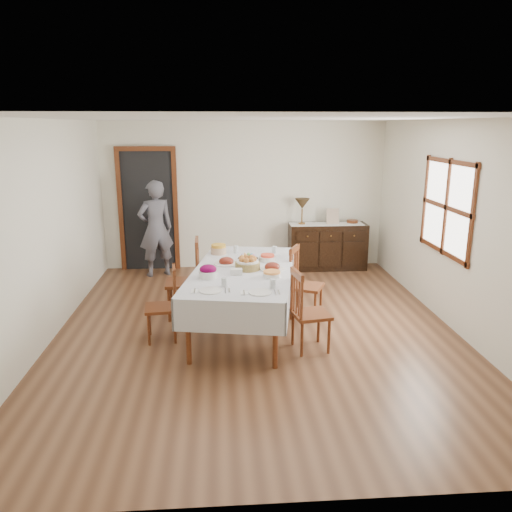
{
  "coord_description": "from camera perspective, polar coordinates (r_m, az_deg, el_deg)",
  "views": [
    {
      "loc": [
        -0.43,
        -5.87,
        2.53
      ],
      "look_at": [
        0.0,
        0.1,
        0.95
      ],
      "focal_mm": 35.0,
      "sensor_mm": 36.0,
      "label": 1
    }
  ],
  "objects": [
    {
      "name": "deco_bowl",
      "position": [
        9.09,
        10.96,
        3.89
      ],
      "size": [
        0.2,
        0.2,
        0.06
      ],
      "color": "#602C15",
      "rests_on": "sideboard"
    },
    {
      "name": "setting_left",
      "position": [
        5.42,
        -4.73,
        -3.63
      ],
      "size": [
        0.44,
        0.31,
        0.1
      ],
      "color": "white",
      "rests_on": "dining_table"
    },
    {
      "name": "person",
      "position": [
        8.63,
        -11.4,
        3.43
      ],
      "size": [
        0.64,
        0.53,
        1.75
      ],
      "primitive_type": "imported",
      "rotation": [
        0.0,
        0.0,
        3.54
      ],
      "color": "#565661",
      "rests_on": "ground"
    },
    {
      "name": "glass_far_a",
      "position": [
        6.92,
        -2.31,
        0.76
      ],
      "size": [
        0.07,
        0.07,
        0.1
      ],
      "color": "silver",
      "rests_on": "dining_table"
    },
    {
      "name": "beet_bowl",
      "position": [
        5.83,
        -5.49,
        -1.8
      ],
      "size": [
        0.22,
        0.22,
        0.16
      ],
      "color": "white",
      "rests_on": "dining_table"
    },
    {
      "name": "bread_basket",
      "position": [
        6.13,
        -0.97,
        -0.88
      ],
      "size": [
        0.31,
        0.31,
        0.17
      ],
      "color": "olive",
      "rests_on": "dining_table"
    },
    {
      "name": "egg_basket",
      "position": [
        6.49,
        -0.93,
        -0.32
      ],
      "size": [
        0.27,
        0.27,
        0.1
      ],
      "color": "black",
      "rests_on": "dining_table"
    },
    {
      "name": "ham_platter_b",
      "position": [
        6.14,
        1.87,
        -1.3
      ],
      "size": [
        0.3,
        0.3,
        0.11
      ],
      "color": "white",
      "rests_on": "dining_table"
    },
    {
      "name": "sideboard",
      "position": [
        9.05,
        8.15,
        1.11
      ],
      "size": [
        1.37,
        0.5,
        0.82
      ],
      "color": "black",
      "rests_on": "ground"
    },
    {
      "name": "chair_right_far",
      "position": [
        6.72,
        5.4,
        -2.97
      ],
      "size": [
        0.53,
        0.53,
        0.97
      ],
      "rotation": [
        0.0,
        0.0,
        1.14
      ],
      "color": "#602C15",
      "rests_on": "ground"
    },
    {
      "name": "table_lamp",
      "position": [
        8.79,
        5.31,
        5.89
      ],
      "size": [
        0.26,
        0.26,
        0.46
      ],
      "color": "brown",
      "rests_on": "sideboard"
    },
    {
      "name": "dining_table",
      "position": [
        6.19,
        -1.49,
        -2.34
      ],
      "size": [
        1.58,
        2.51,
        0.8
      ],
      "rotation": [
        0.0,
        0.0,
        -0.18
      ],
      "color": "silver",
      "rests_on": "ground"
    },
    {
      "name": "chair_left_far",
      "position": [
        6.74,
        -7.9,
        -2.51
      ],
      "size": [
        0.46,
        0.46,
        1.08
      ],
      "rotation": [
        0.0,
        0.0,
        -1.54
      ],
      "color": "#602C15",
      "rests_on": "ground"
    },
    {
      "name": "chair_left_near",
      "position": [
        6.1,
        -10.36,
        -5.34
      ],
      "size": [
        0.42,
        0.42,
        0.91
      ],
      "rotation": [
        0.0,
        0.0,
        -1.46
      ],
      "color": "#602C15",
      "rests_on": "ground"
    },
    {
      "name": "room_shell",
      "position": [
        6.36,
        -1.52,
        6.74
      ],
      "size": [
        5.02,
        6.02,
        2.65
      ],
      "color": "white",
      "rests_on": "ground"
    },
    {
      "name": "setting_right",
      "position": [
        5.35,
        0.91,
        -3.84
      ],
      "size": [
        0.44,
        0.31,
        0.1
      ],
      "color": "white",
      "rests_on": "dining_table"
    },
    {
      "name": "glass_far_b",
      "position": [
        6.91,
        2.13,
        0.72
      ],
      "size": [
        0.07,
        0.07,
        0.1
      ],
      "color": "silver",
      "rests_on": "dining_table"
    },
    {
      "name": "butter_dish",
      "position": [
        5.93,
        -2.26,
        -1.81
      ],
      "size": [
        0.15,
        0.11,
        0.07
      ],
      "color": "white",
      "rests_on": "dining_table"
    },
    {
      "name": "runner",
      "position": [
        8.92,
        8.04,
        3.65
      ],
      "size": [
        1.3,
        0.35,
        0.01
      ],
      "color": "white",
      "rests_on": "sideboard"
    },
    {
      "name": "casserole_dish",
      "position": [
        5.84,
        1.82,
        -2.07
      ],
      "size": [
        0.21,
        0.21,
        0.07
      ],
      "color": "white",
      "rests_on": "dining_table"
    },
    {
      "name": "picture_frame",
      "position": [
        8.92,
        8.75,
        4.5
      ],
      "size": [
        0.22,
        0.08,
        0.28
      ],
      "color": "tan",
      "rests_on": "sideboard"
    },
    {
      "name": "ham_platter_a",
      "position": [
        6.37,
        -3.41,
        -0.69
      ],
      "size": [
        0.31,
        0.31,
        0.11
      ],
      "color": "white",
      "rests_on": "dining_table"
    },
    {
      "name": "carrot_bowl",
      "position": [
        6.53,
        1.32,
        -0.21
      ],
      "size": [
        0.23,
        0.23,
        0.09
      ],
      "color": "white",
      "rests_on": "dining_table"
    },
    {
      "name": "pineapple_bowl",
      "position": [
        6.89,
        -4.3,
        0.78
      ],
      "size": [
        0.22,
        0.22,
        0.13
      ],
      "color": "tan",
      "rests_on": "dining_table"
    },
    {
      "name": "ground",
      "position": [
        6.41,
        0.06,
        -8.47
      ],
      "size": [
        6.0,
        6.0,
        0.0
      ],
      "primitive_type": "plane",
      "color": "brown"
    },
    {
      "name": "chair_right_near",
      "position": [
        5.74,
        5.85,
        -6.17
      ],
      "size": [
        0.46,
        0.46,
        0.96
      ],
      "rotation": [
        0.0,
        0.0,
        1.75
      ],
      "color": "#602C15",
      "rests_on": "ground"
    }
  ]
}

